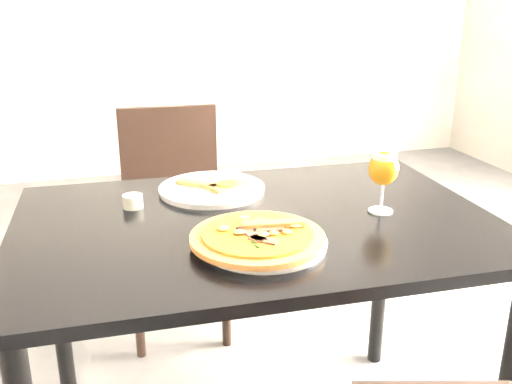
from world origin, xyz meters
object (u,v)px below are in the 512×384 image
object	(u,v)px
chair_far	(174,211)
pizza	(258,236)
beer_glass	(384,169)
dining_table	(256,251)

from	to	relation	value
chair_far	pizza	bearing A→B (deg)	-82.97
beer_glass	pizza	bearing A→B (deg)	-162.34
pizza	beer_glass	bearing A→B (deg)	17.66
chair_far	beer_glass	world-z (taller)	beer_glass
pizza	beer_glass	size ratio (longest dim) A/B	1.88
chair_far	beer_glass	bearing A→B (deg)	-59.77
chair_far	pizza	size ratio (longest dim) A/B	2.87
dining_table	pizza	world-z (taller)	pizza
dining_table	beer_glass	distance (m)	0.39
chair_far	pizza	xyz separation A→B (m)	(0.06, -0.96, 0.30)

